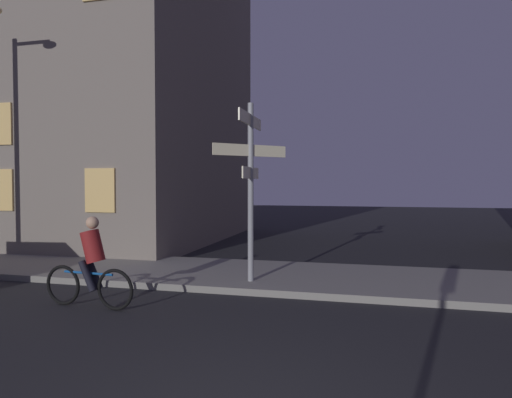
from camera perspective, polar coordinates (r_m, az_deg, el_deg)
The scene contains 4 objects.
sidewalk_kerb at distance 9.99m, azimuth 7.64°, elevation -10.20°, with size 40.00×3.16×0.14m, color gray.
signpost at distance 9.12m, azimuth -0.71°, elevation 3.26°, with size 1.25×1.75×3.71m.
cyclist at distance 8.26m, azimuth -20.72°, elevation -8.09°, with size 1.82×0.35×1.61m.
building_left_block at distance 19.24m, azimuth -19.78°, elevation 16.98°, with size 9.83×9.95×14.38m.
Camera 1 is at (1.05, -3.48, 2.17)m, focal length 30.74 mm.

